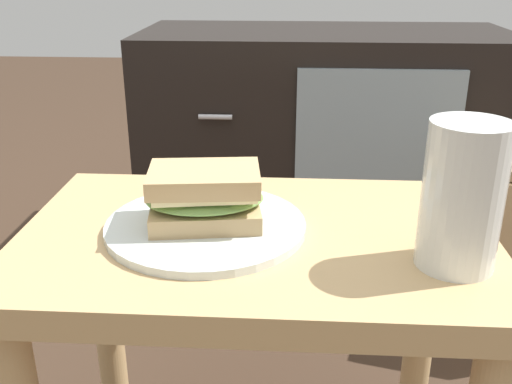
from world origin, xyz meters
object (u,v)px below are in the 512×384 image
object	(u,v)px
plate	(206,226)
beer_glass	(462,198)
tv_cabinet	(322,138)
sandwich_front	(205,197)

from	to	relation	value
plate	beer_glass	size ratio (longest dim) A/B	1.53
tv_cabinet	sandwich_front	size ratio (longest dim) A/B	6.41
tv_cabinet	beer_glass	bearing A→B (deg)	-84.93
plate	beer_glass	world-z (taller)	beer_glass
sandwich_front	beer_glass	distance (m)	0.28
plate	sandwich_front	world-z (taller)	sandwich_front
plate	sandwich_front	size ratio (longest dim) A/B	1.59
tv_cabinet	beer_glass	distance (m)	1.05
tv_cabinet	beer_glass	size ratio (longest dim) A/B	6.17
tv_cabinet	beer_glass	xyz separation A→B (m)	(0.09, -1.01, 0.25)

